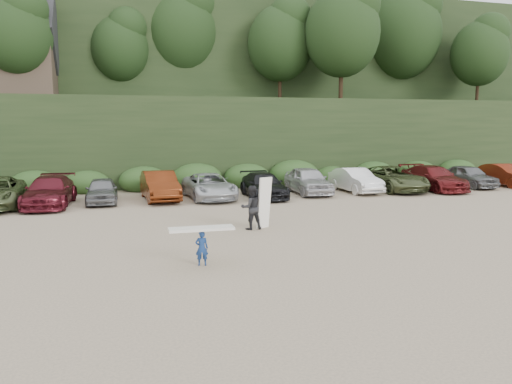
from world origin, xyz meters
name	(u,v)px	position (x,y,z in m)	size (l,w,h in m)	color
ground	(230,239)	(0.00, 0.00, 0.00)	(120.00, 120.00, 0.00)	tan
hillside_backdrop	(148,54)	(-0.26, 35.93, 11.22)	(90.00, 41.50, 28.00)	black
parked_cars	(236,184)	(2.68, 10.04, 0.76)	(39.19, 5.98, 1.63)	#B6B7BB
child_surfer	(202,240)	(-1.58, -3.11, 0.80)	(1.98, 0.59, 1.18)	navy
adult_surfer	(252,207)	(1.29, 1.46, 0.91)	(1.35, 0.73, 2.11)	black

